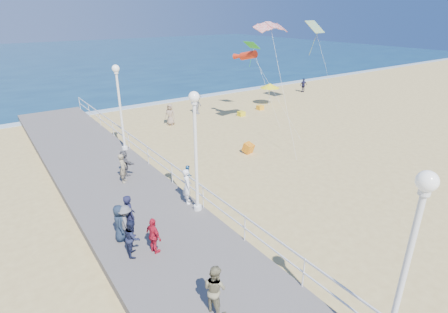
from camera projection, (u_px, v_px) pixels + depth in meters
ground at (284, 186)px, 18.62m from camera, size 160.00×160.00×0.00m
ocean at (48, 59)px, 67.68m from camera, size 160.00×90.00×0.05m
surf_line at (136, 106)px, 34.08m from camera, size 160.00×1.20×0.04m
boardwalk at (154, 229)px, 14.56m from camera, size 5.00×44.00×0.40m
railing at (203, 191)px, 15.46m from camera, size 0.05×42.00×0.55m
lamp_post_near at (408, 257)px, 7.58m from camera, size 0.44×0.44×5.32m
lamp_post_mid at (195, 141)px, 14.37m from camera, size 0.44×0.44×5.32m
lamp_post_far at (119, 99)px, 21.16m from camera, size 0.44×0.44×5.32m
woman_holding_toddler at (187, 186)px, 15.87m from camera, size 0.61×0.72×1.68m
toddler_held at (188, 175)px, 15.88m from camera, size 0.50×0.55×0.92m
spectator_0 at (130, 215)px, 13.54m from camera, size 0.42×0.64×1.74m
spectator_1 at (215, 289)px, 10.08m from camera, size 0.78×0.90×1.58m
spectator_2 at (126, 223)px, 13.32m from camera, size 0.55×0.96×1.47m
spectator_3 at (154, 236)px, 12.58m from camera, size 0.49×0.88×1.42m
spectator_4 at (120, 223)px, 13.28m from camera, size 0.69×0.85×1.50m
spectator_5 at (125, 163)px, 18.64m from camera, size 0.67×1.38×1.43m
spectator_6 at (123, 168)px, 17.87m from camera, size 0.60×0.67×1.54m
spectator_7 at (133, 237)px, 12.49m from camera, size 0.78×0.85×1.42m
beach_walker_a at (198, 104)px, 31.28m from camera, size 1.33×1.25×1.81m
beach_walker_b at (303, 85)px, 39.90m from camera, size 0.98×0.57×1.57m
beach_walker_c at (170, 115)px, 28.25m from camera, size 0.98×1.00×1.74m
box_kite at (248, 149)px, 22.76m from camera, size 0.69×0.81×0.74m
beach_umbrella at (270, 86)px, 33.95m from camera, size 1.90×1.90×2.14m
beach_chair_left at (241, 114)px, 30.96m from camera, size 0.55×0.55×0.40m
beach_chair_right at (260, 108)px, 32.96m from camera, size 0.55×0.55×0.40m
kite_parafoil at (271, 25)px, 23.57m from camera, size 2.59×0.94×0.65m
kite_windsock at (248, 55)px, 26.31m from camera, size 0.97×2.45×1.03m
kite_diamond_multi at (315, 27)px, 31.23m from camera, size 1.79×1.50×1.03m
kite_diamond_green at (252, 45)px, 29.70m from camera, size 1.18×1.31×0.64m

